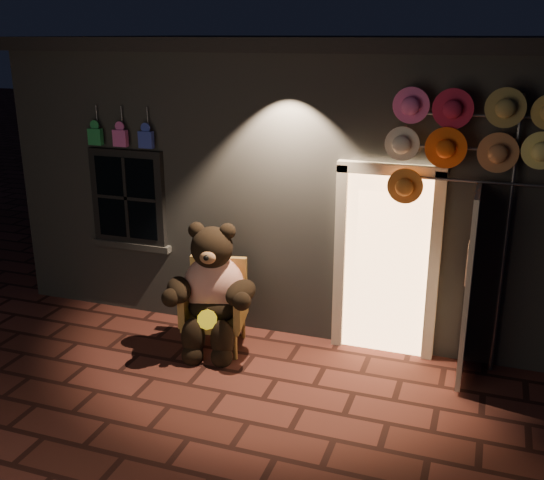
% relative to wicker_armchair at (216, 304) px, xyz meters
% --- Properties ---
extents(ground, '(60.00, 60.00, 0.00)m').
position_rel_wicker_armchair_xyz_m(ground, '(0.51, -0.96, -0.51)').
color(ground, '#582921').
rests_on(ground, ground).
extents(shop_building, '(7.30, 5.95, 3.51)m').
position_rel_wicker_armchair_xyz_m(shop_building, '(0.51, 3.03, 1.23)').
color(shop_building, slate).
rests_on(shop_building, ground).
extents(wicker_armchair, '(0.81, 0.76, 1.02)m').
position_rel_wicker_armchair_xyz_m(wicker_armchair, '(0.00, 0.00, 0.00)').
color(wicker_armchair, '#A67C40').
rests_on(wicker_armchair, ground).
extents(teddy_bear, '(1.10, 0.95, 1.54)m').
position_rel_wicker_armchair_xyz_m(teddy_bear, '(0.02, -0.13, 0.22)').
color(teddy_bear, '#BA2F13').
rests_on(teddy_bear, ground).
extents(hat_rack, '(1.69, 0.22, 2.98)m').
position_rel_wicker_armchair_xyz_m(hat_rack, '(2.62, 0.32, 1.99)').
color(hat_rack, '#59595E').
rests_on(hat_rack, ground).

